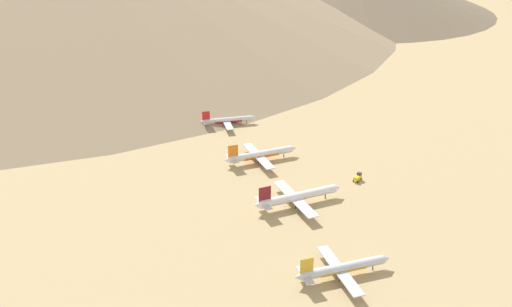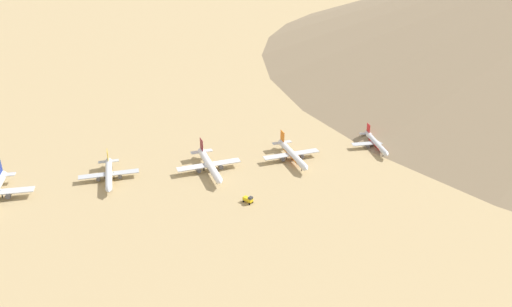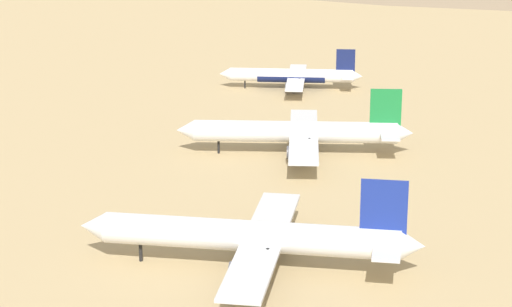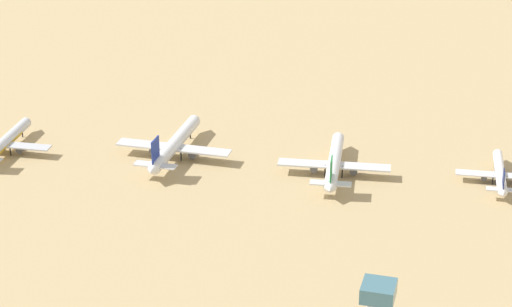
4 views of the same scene
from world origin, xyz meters
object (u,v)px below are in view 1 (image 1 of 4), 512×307
Objects in this scene: parked_jet_3 at (342,268)px; parked_jet_5 at (260,155)px; service_truck at (358,177)px; parked_jet_4 at (297,197)px; parked_jet_6 at (228,120)px.

parked_jet_5 is at bearing 93.16° from parked_jet_3.
parked_jet_4 is at bearing -156.77° from service_truck.
parked_jet_3 is 0.88× the size of parked_jet_4.
parked_jet_4 is 8.13× the size of service_truck.
parked_jet_3 is 104.49m from parked_jet_5.
service_truck is at bearing 62.58° from parked_jet_3.
parked_jet_4 reaches higher than parked_jet_6.
parked_jet_3 is at bearing -86.84° from parked_jet_5.
parked_jet_6 is (-7.35, 55.13, -0.57)m from parked_jet_5.
parked_jet_6 is 101.61m from service_truck.
parked_jet_6 is (-13.11, 159.47, -0.30)m from parked_jet_3.
parked_jet_6 is at bearing 119.44° from service_truck.
parked_jet_4 is at bearing 90.44° from parked_jet_3.
parked_jet_3 is 160.01m from parked_jet_6.
parked_jet_3 is 0.94× the size of parked_jet_5.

